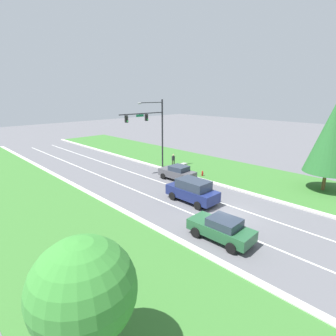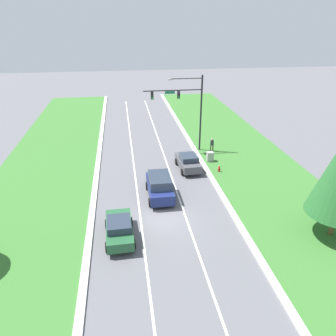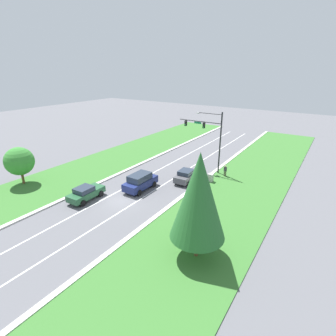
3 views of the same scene
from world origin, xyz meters
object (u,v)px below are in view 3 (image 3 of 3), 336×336
at_px(pedestrian, 225,170).
at_px(conifer_near_right_tree, 199,197).
at_px(traffic_signal_mast, 209,133).
at_px(fire_hydrant, 203,187).
at_px(utility_cabinet, 210,178).
at_px(navy_suv, 140,181).
at_px(oak_near_left_tree, 19,161).
at_px(graphite_sedan, 186,175).
at_px(forest_sedan, 86,193).

bearing_deg(pedestrian, conifer_near_right_tree, 126.13).
relative_size(traffic_signal_mast, fire_hydrant, 12.61).
height_order(utility_cabinet, conifer_near_right_tree, conifer_near_right_tree).
xyz_separation_m(traffic_signal_mast, fire_hydrant, (2.34, -6.30, -5.43)).
xyz_separation_m(navy_suv, conifer_near_right_tree, (11.68, -7.41, 4.35)).
distance_m(utility_cabinet, pedestrian, 2.98).
bearing_deg(fire_hydrant, oak_near_left_tree, -151.43).
distance_m(graphite_sedan, utility_cabinet, 3.23).
bearing_deg(utility_cabinet, fire_hydrant, -85.31).
relative_size(traffic_signal_mast, oak_near_left_tree, 1.77).
xyz_separation_m(traffic_signal_mast, utility_cabinet, (2.11, -3.49, -5.20)).
bearing_deg(utility_cabinet, pedestrian, 70.92).
bearing_deg(navy_suv, forest_sedan, -122.40).
distance_m(traffic_signal_mast, oak_near_left_tree, 25.50).
bearing_deg(conifer_near_right_tree, fire_hydrant, 113.53).
height_order(navy_suv, utility_cabinet, navy_suv).
bearing_deg(traffic_signal_mast, forest_sedan, -116.27).
distance_m(fire_hydrant, oak_near_left_tree, 23.69).
bearing_deg(oak_near_left_tree, fire_hydrant, 28.57).
xyz_separation_m(utility_cabinet, oak_near_left_tree, (-20.43, -14.06, 2.61)).
distance_m(forest_sedan, pedestrian, 18.84).
xyz_separation_m(forest_sedan, pedestrian, (10.98, 15.31, 0.09)).
height_order(forest_sedan, pedestrian, pedestrian).
bearing_deg(forest_sedan, fire_hydrant, 41.67).
xyz_separation_m(utility_cabinet, pedestrian, (0.97, 2.79, 0.37)).
bearing_deg(traffic_signal_mast, graphite_sedan, -97.69).
height_order(utility_cabinet, fire_hydrant, utility_cabinet).
height_order(traffic_signal_mast, oak_near_left_tree, traffic_signal_mast).
bearing_deg(oak_near_left_tree, conifer_near_right_tree, -0.63).
height_order(pedestrian, fire_hydrant, pedestrian).
height_order(graphite_sedan, utility_cabinet, graphite_sedan).
height_order(graphite_sedan, conifer_near_right_tree, conifer_near_right_tree).
xyz_separation_m(navy_suv, oak_near_left_tree, (-14.00, -7.13, 2.10)).
bearing_deg(traffic_signal_mast, utility_cabinet, -58.82).
xyz_separation_m(fire_hydrant, conifer_near_right_tree, (5.02, -11.53, 5.09)).
bearing_deg(pedestrian, oak_near_left_tree, 60.31).
distance_m(graphite_sedan, navy_suv, 6.46).
distance_m(traffic_signal_mast, utility_cabinet, 6.62).
relative_size(forest_sedan, graphite_sedan, 1.01).
bearing_deg(oak_near_left_tree, navy_suv, 26.99).
xyz_separation_m(navy_suv, fire_hydrant, (6.66, 4.12, -0.73)).
bearing_deg(oak_near_left_tree, forest_sedan, 8.39).
relative_size(pedestrian, oak_near_left_tree, 0.34).
bearing_deg(forest_sedan, conifer_near_right_tree, -8.60).
distance_m(conifer_near_right_tree, oak_near_left_tree, 25.78).
height_order(navy_suv, pedestrian, navy_suv).
xyz_separation_m(pedestrian, conifer_near_right_tree, (4.29, -17.13, 4.49)).
height_order(navy_suv, oak_near_left_tree, oak_near_left_tree).
relative_size(traffic_signal_mast, forest_sedan, 1.98).
bearing_deg(oak_near_left_tree, pedestrian, 38.22).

